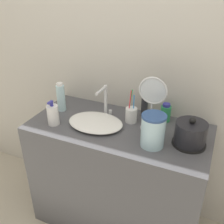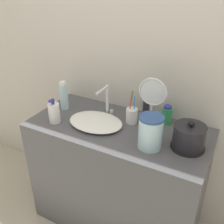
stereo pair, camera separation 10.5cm
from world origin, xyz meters
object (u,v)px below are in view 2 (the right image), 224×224
(electric_kettle, at_px, (189,138))
(vanity_mirror, at_px, (152,102))
(lotion_bottle, at_px, (54,113))
(hand_cream_bottle, at_px, (146,105))
(toothbrush_cup, at_px, (132,115))
(mouthwash_bottle, at_px, (167,115))
(shampoo_bottle, at_px, (64,96))
(water_pitcher, at_px, (151,132))
(faucet, at_px, (107,99))

(electric_kettle, bearing_deg, vanity_mirror, 164.06)
(lotion_bottle, bearing_deg, electric_kettle, 8.49)
(hand_cream_bottle, relative_size, vanity_mirror, 0.64)
(lotion_bottle, bearing_deg, vanity_mirror, 18.59)
(toothbrush_cup, distance_m, mouthwash_bottle, 0.23)
(shampoo_bottle, relative_size, water_pitcher, 1.06)
(mouthwash_bottle, bearing_deg, hand_cream_bottle, 178.14)
(electric_kettle, relative_size, shampoo_bottle, 0.93)
(mouthwash_bottle, height_order, hand_cream_bottle, hand_cream_bottle)
(mouthwash_bottle, distance_m, hand_cream_bottle, 0.15)
(shampoo_bottle, distance_m, water_pitcher, 0.73)
(vanity_mirror, distance_m, water_pitcher, 0.20)
(lotion_bottle, xyz_separation_m, vanity_mirror, (0.59, 0.20, 0.13))
(hand_cream_bottle, bearing_deg, electric_kettle, -32.47)
(faucet, relative_size, mouthwash_bottle, 1.74)
(faucet, distance_m, vanity_mirror, 0.35)
(mouthwash_bottle, bearing_deg, vanity_mirror, -114.07)
(faucet, relative_size, toothbrush_cup, 0.98)
(hand_cream_bottle, bearing_deg, faucet, -157.42)
(electric_kettle, bearing_deg, lotion_bottle, -171.51)
(electric_kettle, distance_m, mouthwash_bottle, 0.29)
(shampoo_bottle, bearing_deg, hand_cream_bottle, 15.41)
(faucet, bearing_deg, vanity_mirror, -7.14)
(faucet, distance_m, hand_cream_bottle, 0.27)
(lotion_bottle, distance_m, hand_cream_bottle, 0.61)
(mouthwash_bottle, relative_size, hand_cream_bottle, 0.56)
(toothbrush_cup, height_order, mouthwash_bottle, toothbrush_cup)
(toothbrush_cup, height_order, water_pitcher, toothbrush_cup)
(electric_kettle, relative_size, lotion_bottle, 1.14)
(shampoo_bottle, height_order, vanity_mirror, vanity_mirror)
(hand_cream_bottle, xyz_separation_m, vanity_mirror, (0.09, -0.14, 0.10))
(faucet, relative_size, vanity_mirror, 0.62)
(vanity_mirror, bearing_deg, mouthwash_bottle, 65.93)
(electric_kettle, height_order, lotion_bottle, electric_kettle)
(vanity_mirror, bearing_deg, lotion_bottle, -161.41)
(faucet, distance_m, electric_kettle, 0.60)
(toothbrush_cup, distance_m, water_pitcher, 0.29)
(faucet, xyz_separation_m, mouthwash_bottle, (0.40, 0.10, -0.06))
(electric_kettle, height_order, water_pitcher, water_pitcher)
(toothbrush_cup, relative_size, vanity_mirror, 0.63)
(toothbrush_cup, xyz_separation_m, shampoo_bottle, (-0.51, -0.05, 0.05))
(lotion_bottle, bearing_deg, mouthwash_bottle, 27.36)
(faucet, height_order, electric_kettle, faucet)
(shampoo_bottle, bearing_deg, vanity_mirror, 1.02)
(faucet, height_order, shampoo_bottle, faucet)
(toothbrush_cup, relative_size, mouthwash_bottle, 1.77)
(faucet, height_order, hand_cream_bottle, hand_cream_bottle)
(vanity_mirror, bearing_deg, hand_cream_bottle, 120.93)
(lotion_bottle, height_order, water_pitcher, water_pitcher)
(toothbrush_cup, relative_size, water_pitcher, 1.13)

